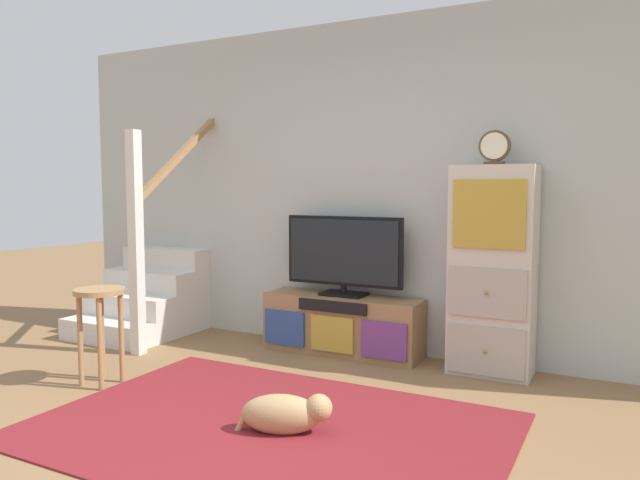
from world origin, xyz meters
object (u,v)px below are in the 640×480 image
(media_console, at_px, (342,325))
(desk_clock, at_px, (495,148))
(television, at_px, (344,254))
(dog, at_px, (286,413))
(side_cabinet, at_px, (493,271))
(bar_stool_near, at_px, (100,313))

(media_console, height_order, desk_clock, desk_clock)
(television, distance_m, dog, 1.82)
(media_console, xyz_separation_m, side_cabinet, (1.19, 0.01, 0.52))
(television, distance_m, side_cabinet, 1.19)
(media_console, relative_size, television, 1.30)
(dog, bearing_deg, bar_stool_near, 174.95)
(television, xyz_separation_m, desk_clock, (1.18, -0.03, 0.81))
(television, xyz_separation_m, side_cabinet, (1.19, -0.01, -0.06))
(side_cabinet, xyz_separation_m, desk_clock, (-0.00, -0.01, 0.88))
(media_console, bearing_deg, dog, -75.12)
(bar_stool_near, height_order, dog, bar_stool_near)
(media_console, distance_m, side_cabinet, 1.29)
(media_console, height_order, television, television)
(bar_stool_near, distance_m, dog, 1.61)
(television, relative_size, side_cabinet, 0.67)
(media_console, distance_m, bar_stool_near, 1.87)
(television, height_order, dog, television)
(dog, bearing_deg, television, 104.67)
(television, bearing_deg, side_cabinet, -0.66)
(side_cabinet, bearing_deg, bar_stool_near, -147.42)
(bar_stool_near, bearing_deg, television, 52.95)
(television, distance_m, bar_stool_near, 1.90)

